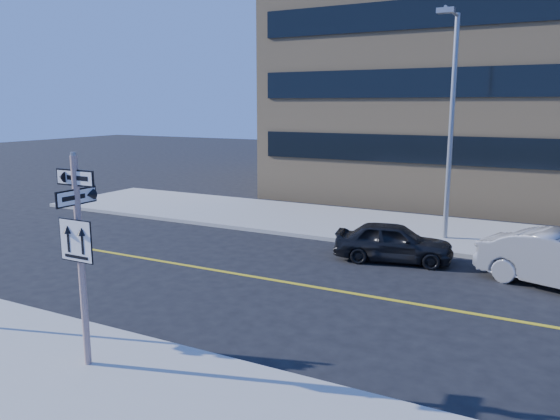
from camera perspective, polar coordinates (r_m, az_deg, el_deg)
The scene contains 5 objects.
ground at distance 13.21m, azimuth -11.24°, elevation -11.71°, with size 120.00×120.00×0.00m, color black.
sign_pole at distance 10.72m, azimuth -20.21°, elevation -3.80°, with size 0.92×0.92×4.06m.
parked_car_a at distance 18.16m, azimuth 11.75°, elevation -3.28°, with size 3.79×1.52×1.29m, color black.
streetlight_a at distance 20.49m, azimuth 17.41°, elevation 9.67°, with size 0.55×2.25×8.00m.
building_brick at distance 35.09m, azimuth 19.00°, elevation 16.88°, with size 18.00×18.00×18.00m, color tan.
Camera 1 is at (7.81, -9.38, 5.05)m, focal length 35.00 mm.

